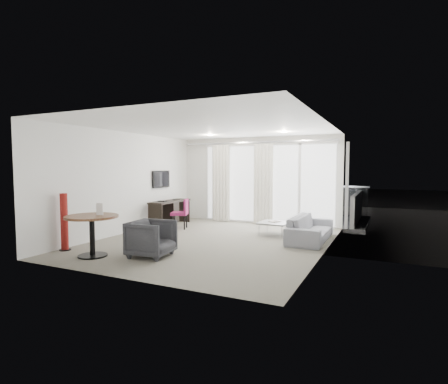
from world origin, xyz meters
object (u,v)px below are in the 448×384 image
at_px(red_lamp, 64,222).
at_px(coffee_table, 274,228).
at_px(desk_chair, 179,214).
at_px(round_table, 92,236).
at_px(sofa, 310,228).
at_px(desk, 170,213).
at_px(rattan_chair_b, 319,206).
at_px(rattan_chair_a, 308,207).
at_px(tub_armchair, 151,238).

height_order(red_lamp, coffee_table, red_lamp).
xyz_separation_m(desk_chair, round_table, (0.13, -3.27, -0.02)).
bearing_deg(round_table, red_lamp, 172.00).
relative_size(red_lamp, coffee_table, 1.63).
height_order(red_lamp, sofa, red_lamp).
bearing_deg(desk_chair, desk, 124.79).
bearing_deg(desk_chair, rattan_chair_b, 25.71).
distance_m(desk_chair, rattan_chair_b, 4.64).
relative_size(desk, desk_chair, 1.85).
bearing_deg(rattan_chair_a, round_table, -102.96).
relative_size(desk, rattan_chair_b, 1.71).
height_order(desk, rattan_chair_b, rattan_chair_b).
relative_size(desk_chair, coffee_table, 1.16).
distance_m(red_lamp, rattan_chair_b, 7.63).
distance_m(round_table, coffee_table, 4.35).
height_order(tub_armchair, coffee_table, tub_armchair).
height_order(tub_armchair, rattan_chair_b, rattan_chair_b).
distance_m(desk_chair, rattan_chair_a, 4.14).
relative_size(round_table, red_lamp, 0.84).
bearing_deg(red_lamp, coffee_table, 45.10).
xyz_separation_m(desk, desk_chair, (0.57, -0.39, 0.05)).
bearing_deg(desk, coffee_table, -2.07).
relative_size(desk, rattan_chair_a, 1.69).
relative_size(red_lamp, rattan_chair_a, 1.28).
relative_size(desk_chair, sofa, 0.42).
bearing_deg(coffee_table, desk, 177.93).
bearing_deg(red_lamp, tub_armchair, 10.12).
relative_size(tub_armchair, sofa, 0.39).
xyz_separation_m(desk, sofa, (4.17, -0.40, -0.08)).
height_order(sofa, rattan_chair_b, rattan_chair_b).
distance_m(desk, tub_armchair, 3.63).
xyz_separation_m(desk, tub_armchair, (1.73, -3.19, -0.01)).
bearing_deg(coffee_table, rattan_chair_a, 83.70).
height_order(desk, red_lamp, red_lamp).
distance_m(red_lamp, tub_armchair, 1.97).
distance_m(sofa, rattan_chair_b, 3.42).
distance_m(red_lamp, coffee_table, 4.84).
bearing_deg(sofa, round_table, 133.19).
relative_size(sofa, rattan_chair_b, 2.17).
height_order(round_table, tub_armchair, round_table).
height_order(desk, coffee_table, desk).
xyz_separation_m(red_lamp, tub_armchair, (1.92, 0.34, -0.24)).
distance_m(desk, round_table, 3.72).
height_order(desk_chair, sofa, desk_chair).
height_order(desk, tub_armchair, desk).
bearing_deg(round_table, rattan_chair_a, 65.62).
xyz_separation_m(coffee_table, rattan_chair_b, (0.54, 3.11, 0.29)).
bearing_deg(tub_armchair, round_table, 108.64).
height_order(desk_chair, red_lamp, red_lamp).
bearing_deg(desk, desk_chair, -34.22).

